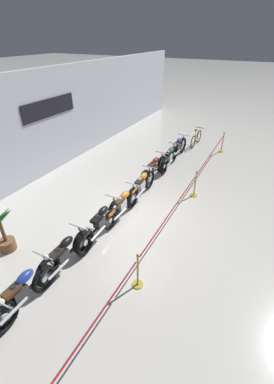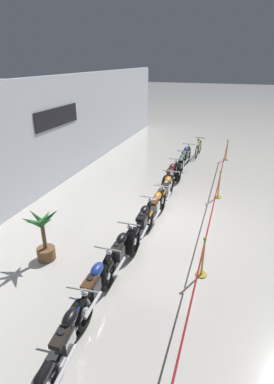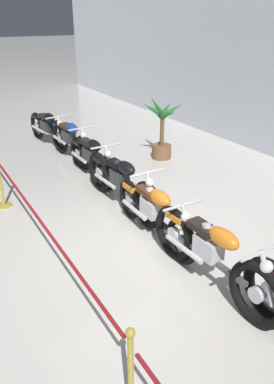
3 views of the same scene
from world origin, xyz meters
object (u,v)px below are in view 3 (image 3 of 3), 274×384
(motorcycle_blue_1, at_px, (70,140))
(motorcycle_orange_4, at_px, (153,211))
(motorcycle_black_2, at_px, (91,157))
(potted_palm_left_of_row, at_px, (162,129))
(motorcycle_black_3, at_px, (121,183))
(stanchion_far_left, at_px, (11,186))
(motorcycle_orange_5, at_px, (211,254))
(motorcycle_black_0, at_px, (48,128))
(stanchion_mid_left, at_px, (2,188))

(motorcycle_blue_1, height_order, motorcycle_orange_4, motorcycle_blue_1)
(motorcycle_black_2, distance_m, potted_palm_left_of_row, 1.98)
(motorcycle_blue_1, height_order, motorcycle_black_2, motorcycle_blue_1)
(motorcycle_black_3, relative_size, stanchion_far_left, 0.17)
(motorcycle_black_2, distance_m, motorcycle_orange_4, 2.68)
(motorcycle_orange_5, xyz_separation_m, stanchion_far_left, (-2.70, -1.73, 0.28))
(motorcycle_black_3, height_order, stanchion_far_left, stanchion_far_left)
(motorcycle_orange_4, height_order, stanchion_far_left, stanchion_far_left)
(motorcycle_black_2, xyz_separation_m, motorcycle_orange_5, (4.02, -0.21, 0.03))
(motorcycle_black_0, relative_size, motorcycle_orange_5, 0.97)
(motorcycle_orange_5, height_order, stanchion_far_left, stanchion_far_left)
(motorcycle_orange_4, xyz_separation_m, stanchion_mid_left, (-2.27, -1.76, -0.10))
(stanchion_far_left, relative_size, stanchion_mid_left, 13.37)
(motorcycle_blue_1, height_order, motorcycle_black_3, motorcycle_black_3)
(motorcycle_black_3, xyz_separation_m, motorcycle_orange_4, (1.16, -0.07, -0.01))
(motorcycle_black_0, bearing_deg, stanchion_mid_left, -32.06)
(motorcycle_blue_1, relative_size, motorcycle_black_2, 1.09)
(stanchion_far_left, distance_m, stanchion_mid_left, 1.00)
(stanchion_mid_left, bearing_deg, stanchion_far_left, -0.00)
(motorcycle_blue_1, relative_size, motorcycle_orange_4, 1.07)
(motorcycle_black_0, bearing_deg, stanchion_far_left, -25.58)
(potted_palm_left_of_row, relative_size, stanchion_mid_left, 1.38)
(motorcycle_orange_4, distance_m, stanchion_mid_left, 2.88)
(motorcycle_black_2, bearing_deg, potted_palm_left_of_row, 97.15)
(motorcycle_black_3, bearing_deg, motorcycle_orange_5, -2.30)
(motorcycle_blue_1, xyz_separation_m, stanchion_far_left, (2.62, -1.98, 0.29))
(motorcycle_black_2, bearing_deg, motorcycle_blue_1, 178.47)
(motorcycle_blue_1, distance_m, motorcycle_black_3, 2.82)
(motorcycle_black_2, height_order, stanchion_far_left, stanchion_far_left)
(motorcycle_orange_5, bearing_deg, stanchion_far_left, -147.34)
(motorcycle_black_3, xyz_separation_m, stanchion_mid_left, (-1.12, -1.83, -0.12))
(motorcycle_black_2, xyz_separation_m, stanchion_mid_left, (0.41, -1.95, -0.10))
(motorcycle_orange_4, relative_size, motorcycle_orange_5, 0.95)
(motorcycle_blue_1, height_order, potted_palm_left_of_row, potted_palm_left_of_row)
(motorcycle_orange_5, relative_size, stanchion_mid_left, 2.17)
(motorcycle_black_0, height_order, motorcycle_orange_5, motorcycle_orange_5)
(motorcycle_black_3, distance_m, motorcycle_orange_5, 2.51)
(motorcycle_blue_1, relative_size, motorcycle_orange_5, 1.01)
(motorcycle_orange_5, xyz_separation_m, potted_palm_left_of_row, (-4.27, 2.16, 0.22))
(motorcycle_orange_5, height_order, potted_palm_left_of_row, potted_palm_left_of_row)
(potted_palm_left_of_row, relative_size, stanchion_far_left, 0.10)
(motorcycle_blue_1, distance_m, stanchion_mid_left, 2.62)
(motorcycle_black_3, height_order, motorcycle_orange_4, motorcycle_black_3)
(potted_palm_left_of_row, bearing_deg, motorcycle_black_3, -49.39)
(motorcycle_blue_1, bearing_deg, motorcycle_orange_5, -2.67)
(motorcycle_black_0, xyz_separation_m, potted_palm_left_of_row, (2.32, 2.03, 0.24))
(motorcycle_black_2, height_order, potted_palm_left_of_row, potted_palm_left_of_row)
(motorcycle_black_0, relative_size, potted_palm_left_of_row, 1.53)
(motorcycle_black_3, distance_m, stanchion_far_left, 1.87)
(motorcycle_orange_4, relative_size, stanchion_mid_left, 2.06)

